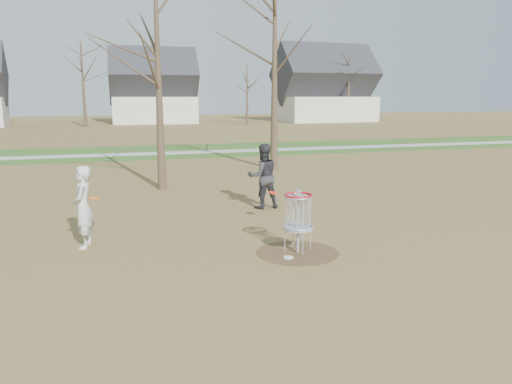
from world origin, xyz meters
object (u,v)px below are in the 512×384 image
player_standing (83,207)px  disc_golf_basket (298,212)px  player_throwing (263,176)px  disc_grounded (288,257)px

player_standing → disc_golf_basket: (4.45, -1.77, -0.01)m
player_throwing → disc_golf_basket: player_throwing is taller
player_throwing → disc_golf_basket: 4.47m
player_throwing → disc_golf_basket: (-0.60, -4.43, -0.07)m
player_throwing → disc_grounded: 4.91m
player_standing → player_throwing: player_throwing is taller
player_standing → disc_grounded: size_ratio=8.40×
player_throwing → disc_grounded: (-0.92, -4.73, -0.96)m
player_standing → disc_golf_basket: size_ratio=1.37×
disc_grounded → disc_golf_basket: bearing=42.2°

